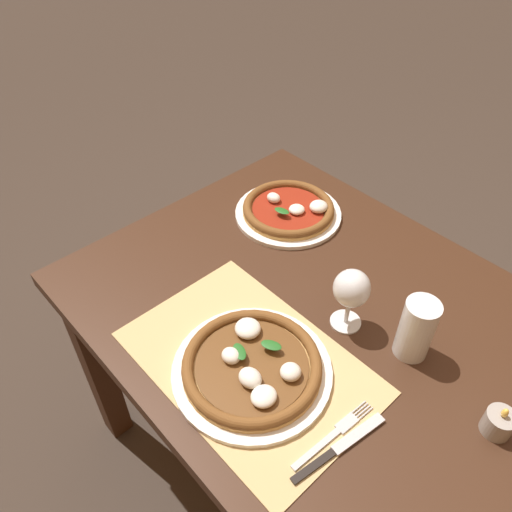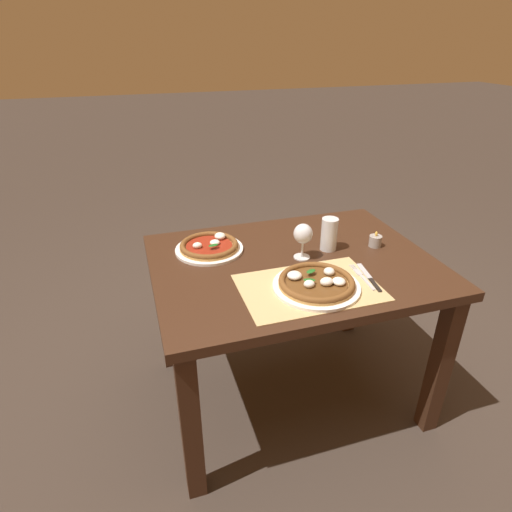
{
  "view_description": "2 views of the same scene",
  "coord_description": "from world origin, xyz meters",
  "views": [
    {
      "loc": [
        0.44,
        -0.62,
        1.61
      ],
      "look_at": [
        -0.23,
        -0.01,
        0.77
      ],
      "focal_mm": 35.0,
      "sensor_mm": 36.0,
      "label": 1
    },
    {
      "loc": [
        -0.62,
        -1.46,
        1.59
      ],
      "look_at": [
        -0.18,
        -0.04,
        0.81
      ],
      "focal_mm": 30.0,
      "sensor_mm": 36.0,
      "label": 2
    }
  ],
  "objects": [
    {
      "name": "ground_plane",
      "position": [
        0.0,
        0.0,
        0.0
      ],
      "size": [
        24.0,
        24.0,
        0.0
      ],
      "primitive_type": "plane",
      "color": "#382D26"
    },
    {
      "name": "dining_table",
      "position": [
        0.0,
        0.0,
        0.63
      ],
      "size": [
        1.17,
        0.88,
        0.74
      ],
      "color": "#382114",
      "rests_on": "ground"
    },
    {
      "name": "paper_placemat",
      "position": [
        -0.02,
        -0.22,
        0.74
      ],
      "size": [
        0.52,
        0.35,
        0.0
      ],
      "primitive_type": "cube",
      "color": "tan",
      "rests_on": "dining_table"
    },
    {
      "name": "pizza_near",
      "position": [
        0.0,
        -0.23,
        0.76
      ],
      "size": [
        0.33,
        0.33,
        0.05
      ],
      "color": "white",
      "rests_on": "paper_placemat"
    },
    {
      "name": "pizza_far",
      "position": [
        -0.32,
        0.2,
        0.76
      ],
      "size": [
        0.3,
        0.3,
        0.05
      ],
      "color": "white",
      "rests_on": "dining_table"
    },
    {
      "name": "wine_glass",
      "position": [
        0.04,
        0.02,
        0.85
      ],
      "size": [
        0.08,
        0.08,
        0.16
      ],
      "color": "silver",
      "rests_on": "dining_table"
    },
    {
      "name": "pint_glass",
      "position": [
        0.19,
        0.06,
        0.81
      ],
      "size": [
        0.07,
        0.07,
        0.15
      ],
      "color": "silver",
      "rests_on": "dining_table"
    },
    {
      "name": "fork",
      "position": [
        0.2,
        -0.21,
        0.75
      ],
      "size": [
        0.03,
        0.2,
        0.0
      ],
      "color": "#B7B7BC",
      "rests_on": "paper_placemat"
    },
    {
      "name": "knife",
      "position": [
        0.23,
        -0.22,
        0.75
      ],
      "size": [
        0.05,
        0.22,
        0.01
      ],
      "color": "black",
      "rests_on": "paper_placemat"
    },
    {
      "name": "votive_candle",
      "position": [
        0.4,
        0.02,
        0.76
      ],
      "size": [
        0.06,
        0.06,
        0.07
      ],
      "color": "gray",
      "rests_on": "dining_table"
    }
  ]
}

